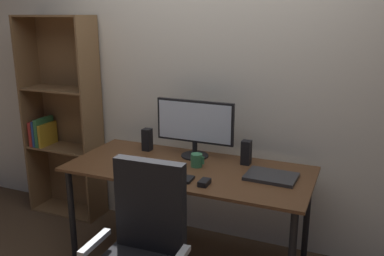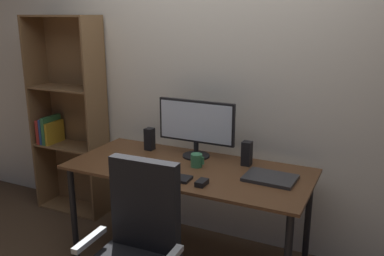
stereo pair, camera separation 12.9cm
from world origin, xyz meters
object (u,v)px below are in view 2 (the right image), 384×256
monitor (196,125)px  coffee_mug (197,160)px  keyboard (169,177)px  mouse (202,183)px  laptop (270,178)px  desk (188,178)px  bookshelf (69,118)px  speaker_left (150,139)px  speaker_right (247,153)px

monitor → coffee_mug: monitor is taller
monitor → coffee_mug: bearing=-63.9°
keyboard → mouse: 0.24m
laptop → keyboard: bearing=-154.8°
desk → mouse: 0.33m
mouse → bookshelf: 1.69m
desk → monitor: bearing=101.9°
keyboard → speaker_left: bearing=131.0°
coffee_mug → laptop: 0.52m
bookshelf → laptop: bearing=-9.8°
mouse → laptop: size_ratio=0.30×
desk → speaker_left: bearing=153.6°
laptop → speaker_right: speaker_right is taller
laptop → bookshelf: (-1.93, 0.33, 0.10)m
speaker_right → bookshelf: size_ratio=0.10×
coffee_mug → bookshelf: 1.45m
desk → coffee_mug: bearing=41.6°
laptop → speaker_left: (-1.00, 0.18, 0.07)m
monitor → keyboard: bearing=-87.6°
monitor → laptop: 0.68m
speaker_right → bookshelf: bearing=175.1°
monitor → bookshelf: (-1.32, 0.14, -0.13)m
keyboard → bookshelf: (-1.34, 0.59, 0.11)m
keyboard → speaker_right: speaker_right is taller
coffee_mug → laptop: bearing=-0.7°
laptop → speaker_right: size_ratio=1.88×
mouse → bookshelf: size_ratio=0.06×
keyboard → speaker_left: 0.60m
keyboard → laptop: bearing=21.0°
desk → bookshelf: bearing=165.0°
mouse → speaker_left: bearing=146.4°
mouse → desk: bearing=132.8°
desk → keyboard: bearing=-97.4°
speaker_left → keyboard: bearing=-46.9°
mouse → coffee_mug: bearing=122.2°
desk → laptop: size_ratio=5.21×
keyboard → desk: bearing=80.4°
desk → bookshelf: bookshelf is taller
mouse → speaker_left: speaker_left is taller
mouse → coffee_mug: size_ratio=1.01×
mouse → bookshelf: bearing=160.5°
desk → keyboard: (-0.03, -0.22, 0.09)m
monitor → speaker_right: 0.42m
desk → bookshelf: 1.43m
mouse → bookshelf: bookshelf is taller
monitor → speaker_left: bearing=-178.8°
mouse → speaker_left: (-0.65, 0.45, 0.07)m
laptop → speaker_right: bearing=141.9°
bookshelf → mouse: bearing=-20.9°
speaker_left → coffee_mug: bearing=-20.3°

